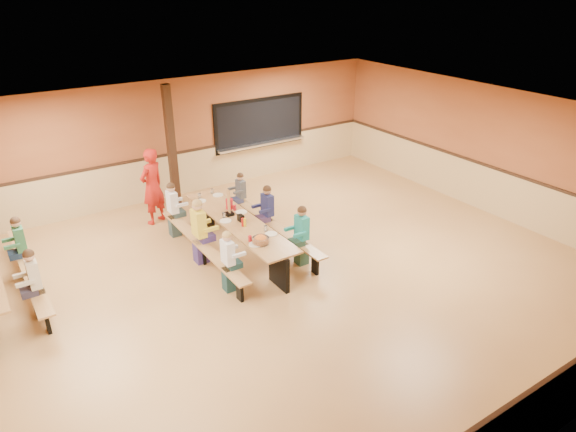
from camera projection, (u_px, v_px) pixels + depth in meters
ground at (276, 280)px, 9.76m from camera, size 12.00×12.00×0.00m
room_envelope at (276, 248)px, 9.47m from camera, size 12.04×10.04×3.02m
kitchen_pass_through at (260, 125)px, 14.17m from camera, size 2.78×0.28×1.38m
structural_post at (171, 147)px, 12.35m from camera, size 0.18×0.18×3.00m
cafeteria_table_main at (239, 230)px, 10.52m from camera, size 1.91×3.70×0.74m
seated_child_white_left at (228, 262)px, 9.21m from camera, size 0.36×0.29×1.19m
seated_adult_yellow at (199, 232)px, 10.11m from camera, size 0.43×0.35×1.34m
seated_child_grey_left at (173, 210)px, 11.18m from camera, size 0.38×0.31×1.23m
seated_child_teal_right at (302, 236)px, 10.07m from camera, size 0.38×0.31×1.23m
seated_child_navy_right at (268, 213)px, 11.05m from camera, size 0.38×0.31×1.22m
seated_child_char_right at (241, 196)px, 11.98m from camera, size 0.33×0.27×1.14m
seated_child_green_sec at (22, 248)px, 9.64m from camera, size 0.38×0.31×1.23m
seated_child_tan_sec at (36, 284)px, 8.51m from camera, size 0.38×0.31×1.24m
standing_woman at (152, 186)px, 11.68m from camera, size 0.78×0.68×1.79m
punch_pitcher at (229, 204)px, 10.90m from camera, size 0.16×0.16×0.22m
chip_bowl at (261, 240)px, 9.50m from camera, size 0.32×0.32×0.15m
napkin_dispenser at (241, 218)px, 10.37m from camera, size 0.10×0.14×0.13m
condiment_mustard at (245, 222)px, 10.15m from camera, size 0.06×0.06×0.17m
condiment_ketchup at (243, 222)px, 10.15m from camera, size 0.06×0.06×0.17m
table_paddle at (229, 209)px, 10.59m from camera, size 0.16×0.16×0.56m
place_settings at (238, 218)px, 10.40m from camera, size 0.65×3.30×0.11m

